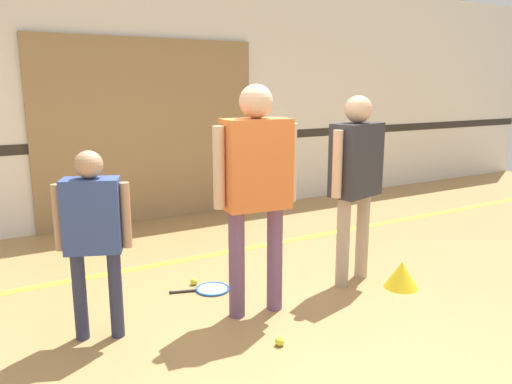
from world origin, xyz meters
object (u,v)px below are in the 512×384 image
object	(u,v)px
training_cone	(402,275)
tennis_ball_near_instructor	(280,341)
racket_spare_on_floor	(210,289)
person_instructor	(256,176)
person_student_right	(356,170)
person_student_left	(93,225)
tennis_ball_by_spare_racket	(194,281)

from	to	relation	value
training_cone	tennis_ball_near_instructor	bearing A→B (deg)	-168.16
racket_spare_on_floor	tennis_ball_near_instructor	distance (m)	1.09
racket_spare_on_floor	person_instructor	bearing A→B (deg)	120.45
person_instructor	person_student_right	distance (m)	1.07
person_student_left	tennis_ball_near_instructor	xyz separation A→B (m)	(1.03, -0.73, -0.79)
person_student_right	racket_spare_on_floor	world-z (taller)	person_student_right
person_student_left	person_student_right	world-z (taller)	person_student_right
person_instructor	racket_spare_on_floor	world-z (taller)	person_instructor
person_student_left	tennis_ball_by_spare_racket	world-z (taller)	person_student_left
tennis_ball_by_spare_racket	racket_spare_on_floor	bearing A→B (deg)	-67.64
racket_spare_on_floor	person_student_left	bearing A→B (deg)	36.67
person_student_left	tennis_ball_by_spare_racket	bearing A→B (deg)	51.55
tennis_ball_near_instructor	training_cone	world-z (taller)	training_cone
person_instructor	tennis_ball_by_spare_racket	size ratio (longest dim) A/B	26.52
person_instructor	racket_spare_on_floor	size ratio (longest dim) A/B	3.22
person_instructor	tennis_ball_near_instructor	size ratio (longest dim) A/B	26.52
racket_spare_on_floor	training_cone	size ratio (longest dim) A/B	1.81
person_student_left	racket_spare_on_floor	size ratio (longest dim) A/B	2.44
tennis_ball_near_instructor	tennis_ball_by_spare_racket	xyz separation A→B (m)	(-0.09, 1.28, 0.00)
racket_spare_on_floor	tennis_ball_near_instructor	world-z (taller)	tennis_ball_near_instructor
person_student_right	tennis_ball_near_instructor	distance (m)	1.67
person_student_right	tennis_ball_by_spare_racket	bearing A→B (deg)	-41.26
person_student_left	racket_spare_on_floor	world-z (taller)	person_student_left
person_student_right	training_cone	size ratio (longest dim) A/B	5.53
person_instructor	training_cone	bearing A→B (deg)	-3.25
person_instructor	tennis_ball_near_instructor	distance (m)	1.18
tennis_ball_by_spare_racket	person_instructor	bearing A→B (deg)	-74.49
person_student_left	person_student_right	distance (m)	2.23
person_student_left	person_student_right	xyz separation A→B (m)	(2.21, -0.09, 0.21)
person_student_right	tennis_ball_by_spare_racket	world-z (taller)	person_student_right
tennis_ball_near_instructor	tennis_ball_by_spare_racket	world-z (taller)	same
tennis_ball_by_spare_racket	person_student_right	bearing A→B (deg)	-26.48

